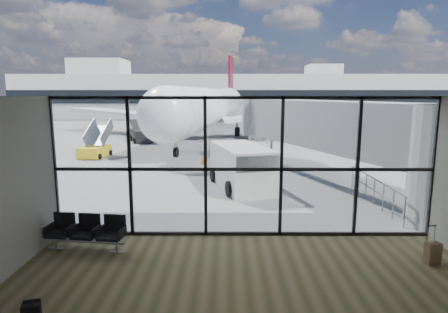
{
  "coord_description": "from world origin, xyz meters",
  "views": [
    {
      "loc": [
        -0.53,
        -11.61,
        4.56
      ],
      "look_at": [
        -0.63,
        3.0,
        2.1
      ],
      "focal_mm": 30.0,
      "sensor_mm": 36.0,
      "label": 1
    }
  ],
  "objects_px": {
    "airliner": "(212,107)",
    "service_van": "(242,167)",
    "seating_row": "(87,230)",
    "suitcase": "(433,253)",
    "belt_loader": "(141,135)",
    "mobile_stairs": "(95,150)"
  },
  "relations": [
    {
      "from": "belt_loader",
      "to": "mobile_stairs",
      "type": "distance_m",
      "value": 8.77
    },
    {
      "from": "suitcase",
      "to": "belt_loader",
      "type": "bearing_deg",
      "value": 103.53
    },
    {
      "from": "mobile_stairs",
      "to": "seating_row",
      "type": "bearing_deg",
      "value": -65.83
    },
    {
      "from": "seating_row",
      "to": "suitcase",
      "type": "distance_m",
      "value": 9.74
    },
    {
      "from": "airliner",
      "to": "service_van",
      "type": "bearing_deg",
      "value": -76.54
    },
    {
      "from": "seating_row",
      "to": "belt_loader",
      "type": "relative_size",
      "value": 0.51
    },
    {
      "from": "suitcase",
      "to": "airliner",
      "type": "xyz_separation_m",
      "value": [
        -7.22,
        32.3,
        2.77
      ]
    },
    {
      "from": "seating_row",
      "to": "belt_loader",
      "type": "height_order",
      "value": "belt_loader"
    },
    {
      "from": "belt_loader",
      "to": "mobile_stairs",
      "type": "height_order",
      "value": "mobile_stairs"
    },
    {
      "from": "suitcase",
      "to": "mobile_stairs",
      "type": "xyz_separation_m",
      "value": [
        -15.13,
        17.32,
        0.2
      ]
    },
    {
      "from": "seating_row",
      "to": "suitcase",
      "type": "relative_size",
      "value": 2.18
    },
    {
      "from": "airliner",
      "to": "belt_loader",
      "type": "height_order",
      "value": "airliner"
    },
    {
      "from": "suitcase",
      "to": "belt_loader",
      "type": "distance_m",
      "value": 29.41
    },
    {
      "from": "suitcase",
      "to": "mobile_stairs",
      "type": "distance_m",
      "value": 23.0
    },
    {
      "from": "suitcase",
      "to": "airliner",
      "type": "bearing_deg",
      "value": 88.22
    },
    {
      "from": "suitcase",
      "to": "mobile_stairs",
      "type": "relative_size",
      "value": 0.33
    },
    {
      "from": "suitcase",
      "to": "mobile_stairs",
      "type": "height_order",
      "value": "mobile_stairs"
    },
    {
      "from": "belt_loader",
      "to": "suitcase",
      "type": "bearing_deg",
      "value": -84.37
    },
    {
      "from": "belt_loader",
      "to": "airliner",
      "type": "bearing_deg",
      "value": 21.73
    },
    {
      "from": "suitcase",
      "to": "airliner",
      "type": "distance_m",
      "value": 33.21
    },
    {
      "from": "airliner",
      "to": "service_van",
      "type": "height_order",
      "value": "airliner"
    },
    {
      "from": "seating_row",
      "to": "belt_loader",
      "type": "xyz_separation_m",
      "value": [
        -4.07,
        25.0,
        0.1
      ]
    }
  ]
}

